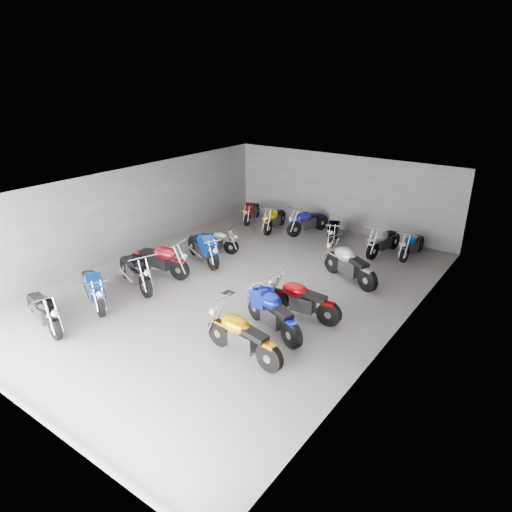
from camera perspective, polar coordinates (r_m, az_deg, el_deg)
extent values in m
plane|color=gray|center=(14.49, -2.21, -3.91)|extent=(14.00, 14.00, 0.00)
cube|color=gray|center=(19.59, 10.54, 7.75)|extent=(10.00, 0.10, 3.20)
cube|color=gray|center=(17.26, -15.55, 5.33)|extent=(0.10, 14.00, 3.20)
cube|color=gray|center=(11.67, 17.43, -3.04)|extent=(0.10, 14.00, 3.20)
cube|color=black|center=(13.39, -2.41, 8.56)|extent=(10.00, 14.00, 0.04)
cube|color=black|center=(14.14, -3.46, -4.61)|extent=(0.32, 0.32, 0.01)
cylinder|color=black|center=(12.75, -23.84, -8.17)|extent=(0.69, 0.28, 0.68)
cylinder|color=black|center=(14.08, -25.96, -5.62)|extent=(0.70, 0.30, 0.68)
cube|color=#2D2D30|center=(13.36, -25.03, -6.43)|extent=(0.74, 0.45, 0.42)
ellipsoid|color=black|center=(13.01, -24.94, -5.50)|extent=(0.79, 0.56, 0.38)
cube|color=black|center=(13.53, -25.69, -4.77)|extent=(0.69, 0.42, 0.19)
cylinder|color=black|center=(13.41, -18.94, -5.78)|extent=(0.71, 0.42, 0.71)
cylinder|color=black|center=(14.85, -20.26, -3.18)|extent=(0.72, 0.44, 0.71)
cube|color=#2D2D30|center=(14.08, -19.69, -4.01)|extent=(0.79, 0.60, 0.44)
ellipsoid|color=navy|center=(13.71, -19.67, -3.08)|extent=(0.87, 0.71, 0.40)
cube|color=black|center=(14.27, -20.13, -2.33)|extent=(0.74, 0.56, 0.20)
cylinder|color=black|center=(14.12, -13.62, -3.66)|extent=(0.74, 0.38, 0.73)
cylinder|color=black|center=(15.55, -15.92, -1.43)|extent=(0.74, 0.40, 0.73)
cube|color=#2D2D30|center=(14.78, -14.87, -2.09)|extent=(0.81, 0.57, 0.46)
ellipsoid|color=black|center=(14.42, -14.65, -1.11)|extent=(0.88, 0.68, 0.41)
cube|color=black|center=(14.98, -15.49, -0.50)|extent=(0.76, 0.53, 0.21)
cylinder|color=black|center=(15.05, -9.54, -1.69)|extent=(0.73, 0.26, 0.71)
cylinder|color=black|center=(15.99, -14.26, -0.61)|extent=(0.73, 0.28, 0.71)
cube|color=#2D2D30|center=(15.46, -12.00, -0.76)|extent=(0.77, 0.45, 0.45)
ellipsoid|color=maroon|center=(15.19, -11.38, 0.32)|extent=(0.82, 0.56, 0.40)
cube|color=black|center=(15.56, -13.13, 0.53)|extent=(0.72, 0.42, 0.20)
cylinder|color=black|center=(15.64, -5.40, -0.53)|extent=(0.71, 0.41, 0.71)
cylinder|color=black|center=(17.01, -7.76, 1.28)|extent=(0.72, 0.43, 0.71)
cube|color=#2D2D30|center=(16.28, -6.65, 0.78)|extent=(0.79, 0.59, 0.44)
ellipsoid|color=#032B9B|center=(15.94, -6.34, 1.69)|extent=(0.87, 0.70, 0.40)
cube|color=black|center=(16.47, -7.21, 2.17)|extent=(0.74, 0.55, 0.20)
cylinder|color=black|center=(16.96, -3.12, 1.15)|extent=(0.58, 0.29, 0.57)
cylinder|color=black|center=(17.44, -7.10, 1.60)|extent=(0.58, 0.31, 0.57)
cube|color=#2D2D30|center=(17.16, -5.15, 1.66)|extent=(0.63, 0.44, 0.36)
ellipsoid|color=silver|center=(16.99, -4.57, 2.49)|extent=(0.69, 0.53, 0.32)
cube|color=black|center=(17.18, -6.06, 2.54)|extent=(0.59, 0.41, 0.16)
cylinder|color=black|center=(11.48, -4.58, -9.53)|extent=(0.72, 0.21, 0.71)
cylinder|color=black|center=(10.57, 1.69, -12.57)|extent=(0.72, 0.23, 0.71)
cube|color=#2D2D30|center=(10.94, -1.60, -10.52)|extent=(0.74, 0.39, 0.44)
ellipsoid|color=#CD8800|center=(10.90, -2.57, -8.50)|extent=(0.79, 0.51, 0.40)
cube|color=black|center=(10.58, -0.18, -9.80)|extent=(0.70, 0.37, 0.20)
cylinder|color=black|center=(12.55, 0.05, -6.43)|extent=(0.72, 0.41, 0.72)
cylinder|color=black|center=(11.39, 4.46, -9.76)|extent=(0.73, 0.43, 0.72)
cube|color=#2D2D30|center=(11.90, 2.15, -7.56)|extent=(0.80, 0.59, 0.45)
ellipsoid|color=#0B1AA7|center=(11.91, 1.50, -5.55)|extent=(0.88, 0.71, 0.41)
cube|color=black|center=(11.49, 3.18, -6.94)|extent=(0.75, 0.55, 0.20)
cylinder|color=black|center=(12.98, 2.71, -5.52)|extent=(0.70, 0.20, 0.69)
cylinder|color=black|center=(12.42, 9.11, -7.16)|extent=(0.70, 0.22, 0.69)
cube|color=#2D2D30|center=(12.63, 5.85, -5.91)|extent=(0.72, 0.39, 0.43)
ellipsoid|color=#8A0508|center=(12.56, 4.94, -4.27)|extent=(0.77, 0.50, 0.39)
cube|color=black|center=(12.37, 7.35, -5.04)|extent=(0.68, 0.36, 0.20)
cylinder|color=black|center=(15.60, 9.56, -0.77)|extent=(0.73, 0.42, 0.73)
cylinder|color=black|center=(14.50, 13.77, -2.96)|extent=(0.74, 0.44, 0.73)
cube|color=#2D2D30|center=(14.99, 11.62, -1.43)|extent=(0.82, 0.61, 0.46)
ellipsoid|color=#ACACB1|center=(15.02, 11.09, 0.18)|extent=(0.89, 0.72, 0.41)
cube|color=black|center=(14.62, 12.67, -0.77)|extent=(0.77, 0.57, 0.21)
cylinder|color=black|center=(20.07, -1.11, 4.61)|extent=(0.31, 0.61, 0.61)
cylinder|color=black|center=(21.32, 0.05, 5.68)|extent=(0.33, 0.62, 0.61)
cube|color=#2D2D30|center=(20.66, -0.51, 5.41)|extent=(0.47, 0.67, 0.38)
ellipsoid|color=maroon|center=(20.39, -0.69, 6.06)|extent=(0.57, 0.73, 0.34)
cube|color=black|center=(20.86, -0.26, 6.34)|extent=(0.44, 0.63, 0.17)
cylinder|color=black|center=(18.89, 1.47, 3.55)|extent=(0.25, 0.67, 0.65)
cylinder|color=black|center=(20.19, 3.16, 4.76)|extent=(0.27, 0.67, 0.65)
cube|color=#2D2D30|center=(19.51, 2.35, 4.46)|extent=(0.43, 0.71, 0.41)
ellipsoid|color=#D8C50A|center=(19.21, 2.10, 5.20)|extent=(0.53, 0.76, 0.37)
cube|color=black|center=(19.71, 2.73, 5.51)|extent=(0.40, 0.66, 0.19)
cylinder|color=black|center=(18.76, 4.80, 3.36)|extent=(0.33, 0.68, 0.67)
cylinder|color=black|center=(19.75, 8.13, 4.19)|extent=(0.35, 0.69, 0.67)
cube|color=#2D2D30|center=(19.21, 6.52, 4.09)|extent=(0.50, 0.74, 0.42)
ellipsoid|color=navy|center=(18.96, 6.05, 4.92)|extent=(0.61, 0.80, 0.38)
cube|color=black|center=(19.35, 7.29, 5.09)|extent=(0.47, 0.70, 0.19)
cylinder|color=black|center=(17.77, 9.43, 1.95)|extent=(0.32, 0.63, 0.62)
cylinder|color=black|center=(19.09, 10.05, 3.34)|extent=(0.34, 0.63, 0.62)
cube|color=#2D2D30|center=(18.40, 9.77, 2.96)|extent=(0.48, 0.69, 0.39)
ellipsoid|color=black|center=(18.10, 9.74, 3.67)|extent=(0.58, 0.75, 0.35)
cube|color=black|center=(18.60, 9.96, 4.04)|extent=(0.44, 0.64, 0.18)
cylinder|color=black|center=(16.98, 14.33, 0.64)|extent=(0.24, 0.67, 0.66)
cylinder|color=black|center=(18.21, 16.82, 1.84)|extent=(0.26, 0.67, 0.66)
cube|color=#2D2D30|center=(17.55, 15.66, 1.57)|extent=(0.42, 0.71, 0.41)
ellipsoid|color=silver|center=(17.26, 15.38, 2.41)|extent=(0.52, 0.76, 0.37)
cube|color=black|center=(17.73, 16.30, 2.70)|extent=(0.39, 0.67, 0.19)
cylinder|color=black|center=(17.03, 18.06, 0.18)|extent=(0.16, 0.61, 0.60)
cylinder|color=black|center=(18.24, 19.71, 1.41)|extent=(0.18, 0.61, 0.60)
cube|color=#2D2D30|center=(17.60, 18.95, 1.10)|extent=(0.32, 0.63, 0.37)
ellipsoid|color=#0F4993|center=(17.32, 18.82, 1.84)|extent=(0.42, 0.66, 0.34)
cube|color=black|center=(17.78, 19.42, 2.15)|extent=(0.30, 0.59, 0.17)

